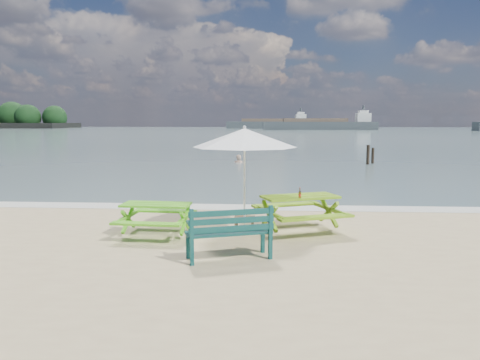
# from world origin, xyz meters

# --- Properties ---
(sea) EXTENTS (300.00, 300.00, 0.00)m
(sea) POSITION_xyz_m (0.00, 85.00, 0.00)
(sea) COLOR slate
(sea) RESTS_ON ground
(foam_strip) EXTENTS (22.00, 0.90, 0.01)m
(foam_strip) POSITION_xyz_m (0.00, 4.60, 0.01)
(foam_strip) COLOR silver
(foam_strip) RESTS_ON ground
(picnic_table_left) EXTENTS (1.56, 1.72, 0.70)m
(picnic_table_left) POSITION_xyz_m (-1.95, 1.23, 0.34)
(picnic_table_left) COLOR #55BA1C
(picnic_table_left) RESTS_ON ground
(picnic_table_right) EXTENTS (2.25, 2.35, 0.80)m
(picnic_table_right) POSITION_xyz_m (1.19, 1.86, 0.39)
(picnic_table_right) COLOR #6D9D17
(picnic_table_right) RESTS_ON ground
(park_bench) EXTENTS (1.61, 0.98, 0.94)m
(park_bench) POSITION_xyz_m (-0.22, -0.40, 0.29)
(park_bench) COLOR #0E3D3B
(park_bench) RESTS_ON ground
(side_table) EXTENTS (0.47, 0.47, 0.30)m
(side_table) POSITION_xyz_m (-0.06, 1.79, 0.16)
(side_table) COLOR brown
(side_table) RESTS_ON ground
(patio_umbrella) EXTENTS (2.35, 2.35, 2.31)m
(patio_umbrella) POSITION_xyz_m (-0.06, 1.79, 2.10)
(patio_umbrella) COLOR silver
(patio_umbrella) RESTS_ON ground
(beer_bottle) EXTENTS (0.06, 0.06, 0.23)m
(beer_bottle) POSITION_xyz_m (1.16, 1.52, 0.88)
(beer_bottle) COLOR #8E4F14
(beer_bottle) RESTS_ON picnic_table_right
(swimmer) EXTENTS (0.66, 0.44, 1.78)m
(swimmer) POSITION_xyz_m (-1.35, 18.93, -0.42)
(swimmer) COLOR tan
(swimmer) RESTS_ON ground
(mooring_pilings) EXTENTS (0.57, 0.77, 1.30)m
(mooring_pilings) POSITION_xyz_m (6.21, 18.47, 0.41)
(mooring_pilings) COLOR black
(mooring_pilings) RESTS_ON ground
(cargo_ships) EXTENTS (142.57, 35.66, 4.40)m
(cargo_ships) POSITION_xyz_m (56.15, 120.42, 1.18)
(cargo_ships) COLOR #373E41
(cargo_ships) RESTS_ON ground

